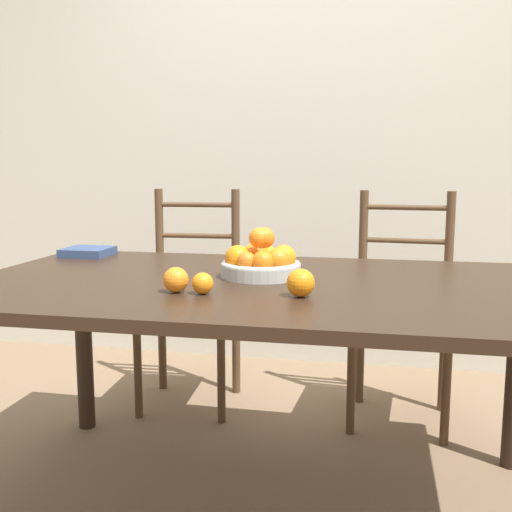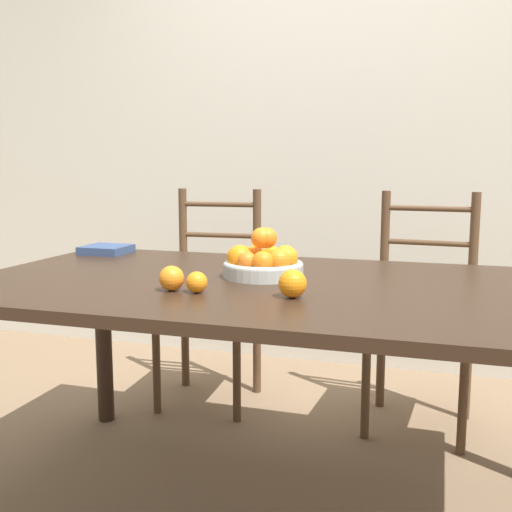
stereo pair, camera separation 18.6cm
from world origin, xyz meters
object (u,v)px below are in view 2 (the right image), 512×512
object	(u,v)px
orange_loose_0	(293,284)
orange_loose_2	(197,282)
orange_loose_1	(172,278)
fruit_bowl	(264,261)
chair_left	(211,301)
chair_right	(422,316)
book_stack	(106,249)

from	to	relation	value
orange_loose_0	orange_loose_2	xyz separation A→B (m)	(-0.28, -0.02, -0.01)
orange_loose_2	orange_loose_1	bearing A→B (deg)	175.99
fruit_bowl	chair_left	distance (m)	0.96
orange_loose_1	chair_right	distance (m)	1.28
chair_right	chair_left	bearing A→B (deg)	-175.91
orange_loose_2	fruit_bowl	bearing A→B (deg)	68.91
orange_loose_1	orange_loose_0	bearing A→B (deg)	2.22
orange_loose_0	chair_right	world-z (taller)	chair_right
chair_right	book_stack	world-z (taller)	chair_right
fruit_bowl	chair_right	size ratio (longest dim) A/B	0.26
chair_left	orange_loose_0	bearing A→B (deg)	-60.71
fruit_bowl	orange_loose_0	distance (m)	0.32
orange_loose_0	orange_loose_2	distance (m)	0.28
chair_right	book_stack	distance (m)	1.36
fruit_bowl	orange_loose_2	bearing A→B (deg)	-111.09
orange_loose_0	book_stack	distance (m)	1.11
fruit_bowl	orange_loose_0	world-z (taller)	fruit_bowl
orange_loose_0	chair_right	distance (m)	1.12
orange_loose_2	book_stack	distance (m)	0.90
fruit_bowl	orange_loose_0	bearing A→B (deg)	-58.72
fruit_bowl	orange_loose_0	size ratio (longest dim) A/B	3.32
chair_left	orange_loose_2	bearing A→B (deg)	-73.37
orange_loose_1	chair_left	distance (m)	1.13
orange_loose_1	book_stack	world-z (taller)	orange_loose_1
orange_loose_1	chair_left	bearing A→B (deg)	105.73
orange_loose_0	book_stack	xyz separation A→B (m)	(-0.94, 0.59, -0.02)
orange_loose_2	chair_right	distance (m)	1.24
fruit_bowl	chair_right	bearing A→B (deg)	57.45
chair_right	book_stack	bearing A→B (deg)	-156.80
fruit_bowl	chair_right	world-z (taller)	chair_right
orange_loose_0	book_stack	size ratio (longest dim) A/B	0.44
orange_loose_2	book_stack	world-z (taller)	orange_loose_2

